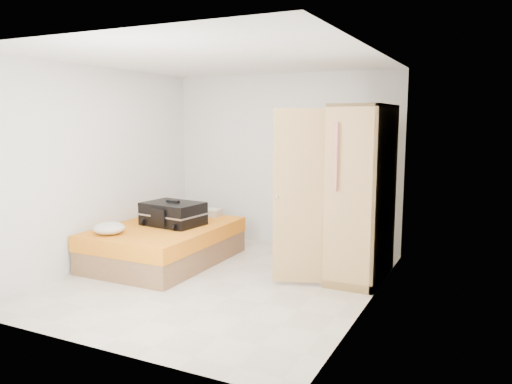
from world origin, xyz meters
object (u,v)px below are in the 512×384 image
at_px(wardrobe, 357,197).
at_px(bed, 165,244).
at_px(round_cushion, 109,228).
at_px(person, 306,208).
at_px(suitcase, 173,214).

bearing_deg(wardrobe, bed, -169.49).
bearing_deg(round_cushion, wardrobe, 22.29).
xyz_separation_m(bed, round_cushion, (-0.33, -0.70, 0.32)).
relative_size(bed, wardrobe, 0.96).
height_order(wardrobe, round_cushion, wardrobe).
relative_size(wardrobe, person, 1.27).
bearing_deg(person, wardrobe, -99.54).
relative_size(person, suitcase, 1.94).
bearing_deg(suitcase, bed, -114.16).
relative_size(bed, round_cushion, 5.13).
relative_size(suitcase, round_cushion, 2.17).
height_order(wardrobe, suitcase, wardrobe).
height_order(bed, person, person).
distance_m(suitcase, round_cushion, 0.90).
height_order(bed, suitcase, suitcase).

